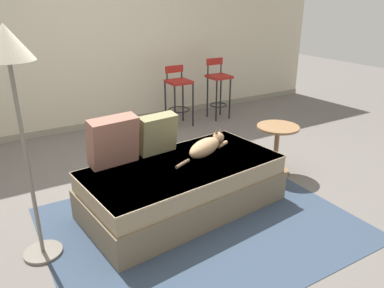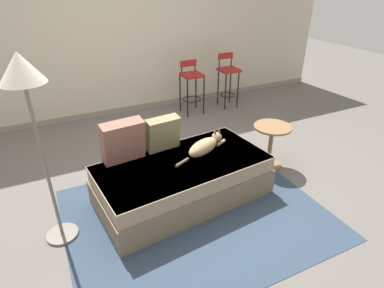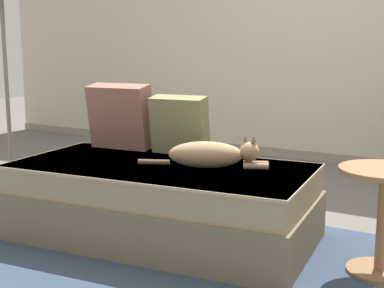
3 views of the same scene
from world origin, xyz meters
TOP-DOWN VIEW (x-y plane):
  - ground_plane at (0.00, 0.00)m, footprint 16.00×16.00m
  - wall_back_panel at (0.00, 2.25)m, footprint 8.00×0.10m
  - wall_baseboard_trim at (0.00, 2.20)m, footprint 8.00×0.02m
  - area_rug at (0.00, -0.70)m, footprint 2.44×1.98m
  - couch at (0.00, -0.40)m, footprint 1.83×1.06m
  - throw_pillow_corner at (-0.51, -0.11)m, footprint 0.44×0.25m
  - throw_pillow_middle at (-0.08, -0.07)m, footprint 0.37×0.22m
  - cat at (0.29, -0.32)m, footprint 0.71×0.36m
  - bar_stool_near_window at (1.10, 1.68)m, footprint 0.32×0.32m
  - bar_stool_by_doorway at (1.80, 1.68)m, footprint 0.32×0.32m
  - side_table at (1.21, -0.27)m, footprint 0.44×0.44m
  - floor_lamp at (-1.22, -0.43)m, footprint 0.32×0.32m

SIDE VIEW (x-z plane):
  - ground_plane at x=0.00m, z-range 0.00..0.00m
  - area_rug at x=0.00m, z-range 0.00..0.01m
  - wall_baseboard_trim at x=0.00m, z-range 0.00..0.09m
  - couch at x=0.00m, z-range 0.00..0.44m
  - side_table at x=1.21m, z-range 0.08..0.61m
  - cat at x=0.29m, z-range 0.42..0.61m
  - bar_stool_near_window at x=1.10m, z-range 0.09..0.95m
  - bar_stool_by_doorway at x=1.80m, z-range 0.09..1.00m
  - throw_pillow_middle at x=-0.08m, z-range 0.44..0.81m
  - throw_pillow_corner at x=-0.51m, z-range 0.44..0.87m
  - wall_back_panel at x=0.00m, z-range 0.00..2.60m
  - floor_lamp at x=-1.22m, z-range 0.57..2.22m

